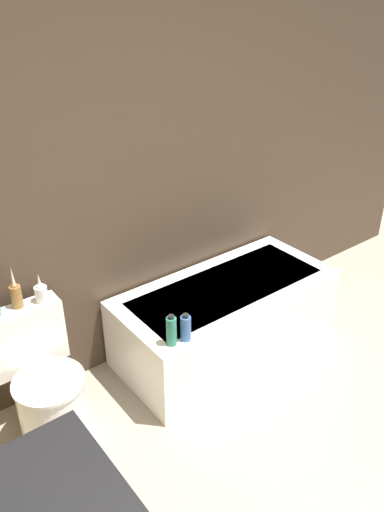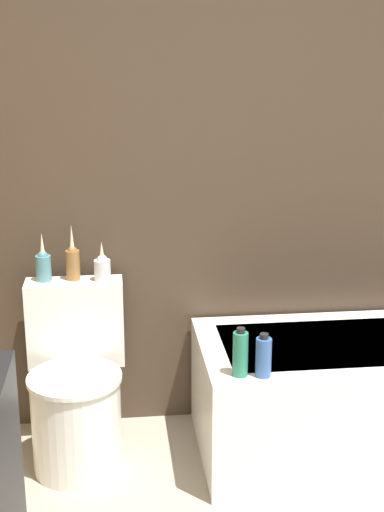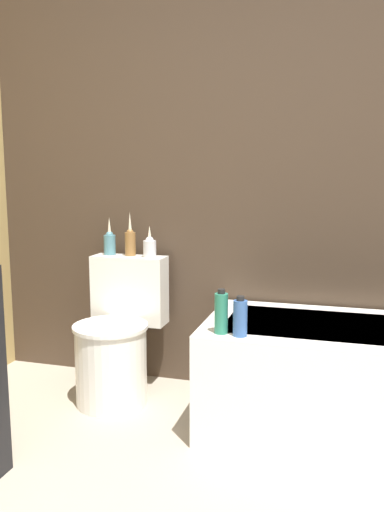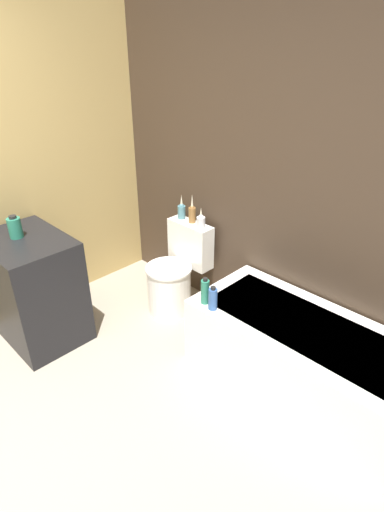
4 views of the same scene
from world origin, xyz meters
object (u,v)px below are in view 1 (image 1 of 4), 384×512
Objects in this scene: toilet at (46,388)px; shampoo_bottle_tall at (171,331)px; vase_silver at (16,294)px; bathtub at (226,317)px; shampoo_bottle_short at (186,328)px; vase_bronze at (41,292)px.

shampoo_bottle_tall is (0.66, -0.32, 0.29)m from toilet.
vase_silver reaches higher than shampoo_bottle_tall.
bathtub is 8.74× the size of shampoo_bottle_short.
vase_silver reaches higher than shampoo_bottle_short.
vase_silver is (-0.00, 0.21, 0.53)m from toilet.
vase_silver is 1.43× the size of shampoo_bottle_short.
vase_bronze reaches higher than shampoo_bottle_tall.
toilet reaches higher than shampoo_bottle_short.
vase_silver reaches higher than vase_bronze.
bathtub is 7.79× the size of shampoo_bottle_tall.
shampoo_bottle_short is (0.09, -0.02, -0.01)m from shampoo_bottle_tall.
toilet is 3.83× the size of shampoo_bottle_tall.
shampoo_bottle_tall is (-0.66, -0.27, 0.35)m from bathtub.
shampoo_bottle_tall is at bearing -26.23° from toilet.
vase_silver is 0.96m from shampoo_bottle_short.
shampoo_bottle_tall is (0.53, -0.51, -0.21)m from vase_bronze.
shampoo_bottle_tall reaches higher than shampoo_bottle_short.
shampoo_bottle_tall is 0.09m from shampoo_bottle_short.
bathtub is 1.33m from vase_bronze.
bathtub is 8.77× the size of vase_bronze.
vase_silver reaches higher than toilet.
toilet is at bearing 155.46° from shampoo_bottle_short.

